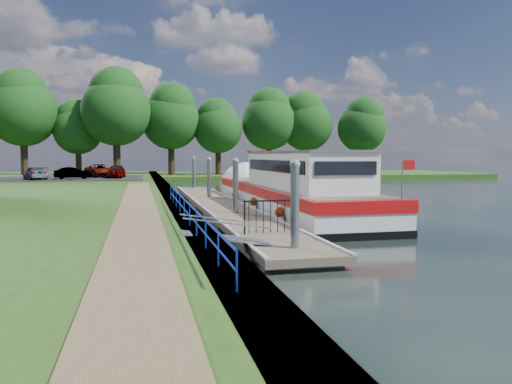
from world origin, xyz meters
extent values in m
plane|color=black|center=(0.00, 0.00, 0.00)|extent=(160.00, 160.00, 0.00)
cube|color=#473D2D|center=(-2.55, 15.00, 0.39)|extent=(1.10, 90.00, 0.78)
cube|color=#214213|center=(12.00, 52.00, 0.30)|extent=(60.00, 18.00, 0.60)
cube|color=brown|center=(-4.40, 8.00, 0.80)|extent=(1.60, 40.00, 0.05)
cube|color=black|center=(-11.00, 38.00, 0.81)|extent=(14.00, 12.00, 0.06)
cube|color=#0C2DBF|center=(-2.75, 3.00, 1.48)|extent=(0.04, 18.00, 0.04)
cube|color=#0C2DBF|center=(-2.75, 3.00, 1.12)|extent=(0.03, 18.00, 0.03)
cylinder|color=#0C2DBF|center=(-2.75, -6.00, 1.14)|extent=(0.04, 0.04, 0.72)
cylinder|color=#0C2DBF|center=(-2.75, -4.00, 1.14)|extent=(0.04, 0.04, 0.72)
cylinder|color=#0C2DBF|center=(-2.75, -2.00, 1.14)|extent=(0.04, 0.04, 0.72)
cylinder|color=#0C2DBF|center=(-2.75, 0.00, 1.14)|extent=(0.04, 0.04, 0.72)
cylinder|color=#0C2DBF|center=(-2.75, 2.00, 1.14)|extent=(0.04, 0.04, 0.72)
cylinder|color=#0C2DBF|center=(-2.75, 4.00, 1.14)|extent=(0.04, 0.04, 0.72)
cylinder|color=#0C2DBF|center=(-2.75, 6.00, 1.14)|extent=(0.04, 0.04, 0.72)
cylinder|color=#0C2DBF|center=(-2.75, 8.00, 1.14)|extent=(0.04, 0.04, 0.72)
cylinder|color=#0C2DBF|center=(-2.75, 10.00, 1.14)|extent=(0.04, 0.04, 0.72)
cylinder|color=#0C2DBF|center=(-2.75, 12.00, 1.14)|extent=(0.04, 0.04, 0.72)
cube|color=brown|center=(0.00, 13.00, 0.28)|extent=(2.50, 30.00, 0.24)
cube|color=#9EA0A3|center=(0.00, 1.00, 0.05)|extent=(2.30, 5.00, 0.30)
cube|color=#9EA0A3|center=(0.00, 9.00, 0.05)|extent=(2.30, 5.00, 0.30)
cube|color=#9EA0A3|center=(0.00, 17.00, 0.05)|extent=(2.30, 5.00, 0.30)
cube|color=#9EA0A3|center=(0.00, 25.00, 0.05)|extent=(2.30, 5.00, 0.30)
cube|color=#9EA0A3|center=(1.19, 13.00, 0.43)|extent=(0.12, 30.00, 0.06)
cube|color=#9EA0A3|center=(-1.19, 13.00, 0.43)|extent=(0.12, 30.00, 0.06)
cylinder|color=gray|center=(0.00, -0.50, 1.10)|extent=(0.26, 0.26, 3.40)
sphere|color=gray|center=(0.00, -0.50, 2.80)|extent=(0.30, 0.30, 0.30)
cylinder|color=gray|center=(0.00, 8.50, 1.10)|extent=(0.26, 0.26, 3.40)
sphere|color=gray|center=(0.00, 8.50, 2.80)|extent=(0.30, 0.30, 0.30)
cylinder|color=gray|center=(0.00, 17.50, 1.10)|extent=(0.26, 0.26, 3.40)
sphere|color=gray|center=(0.00, 17.50, 2.80)|extent=(0.30, 0.30, 0.30)
cylinder|color=gray|center=(0.00, 26.50, 1.10)|extent=(0.26, 0.26, 3.40)
sphere|color=gray|center=(0.00, 26.50, 2.80)|extent=(0.30, 0.30, 0.30)
cube|color=#A5A8AD|center=(-1.85, 0.50, 0.60)|extent=(2.58, 1.00, 0.43)
cube|color=#A5A8AD|center=(-1.85, 0.02, 1.10)|extent=(2.58, 0.04, 0.41)
cube|color=#A5A8AD|center=(-1.85, 0.98, 1.10)|extent=(2.58, 0.04, 0.41)
cube|color=black|center=(-0.90, 2.20, 0.98)|extent=(0.05, 0.05, 1.15)
cube|color=black|center=(0.90, 2.20, 0.98)|extent=(0.05, 0.05, 1.15)
cube|color=black|center=(0.00, 2.20, 1.52)|extent=(1.85, 0.05, 0.05)
cube|color=black|center=(-0.75, 2.20, 0.98)|extent=(0.02, 0.02, 1.10)
cube|color=black|center=(-0.50, 2.20, 0.98)|extent=(0.02, 0.02, 1.10)
cube|color=black|center=(-0.25, 2.20, 0.98)|extent=(0.02, 0.02, 1.10)
cube|color=black|center=(0.00, 2.20, 0.98)|extent=(0.02, 0.02, 1.10)
cube|color=black|center=(0.25, 2.20, 0.98)|extent=(0.02, 0.02, 1.10)
cube|color=black|center=(0.50, 2.20, 0.98)|extent=(0.02, 0.02, 1.10)
cube|color=black|center=(0.75, 2.20, 0.98)|extent=(0.02, 0.02, 1.10)
cube|color=black|center=(3.60, 12.26, 0.02)|extent=(4.00, 20.00, 0.55)
cube|color=silver|center=(3.60, 12.26, 0.62)|extent=(3.96, 19.90, 0.65)
cube|color=#A90B0C|center=(3.60, 12.26, 1.18)|extent=(4.04, 20.00, 0.48)
cube|color=brown|center=(3.60, 12.26, 1.42)|extent=(3.68, 19.20, 0.04)
cone|color=silver|center=(3.60, 22.66, 0.55)|extent=(4.00, 1.50, 4.00)
cube|color=silver|center=(3.60, 9.76, 2.30)|extent=(3.00, 11.00, 1.75)
cube|color=gray|center=(3.60, 9.76, 3.22)|extent=(3.10, 11.20, 0.10)
cube|color=black|center=(2.08, 9.76, 2.55)|extent=(0.04, 10.00, 0.55)
cube|color=black|center=(5.12, 9.76, 2.55)|extent=(0.04, 10.00, 0.55)
cube|color=black|center=(3.60, 15.31, 2.55)|extent=(2.60, 0.04, 0.55)
cube|color=black|center=(3.60, 4.21, 2.55)|extent=(2.60, 0.04, 0.55)
cube|color=#A90B0C|center=(3.60, 14.96, 3.30)|extent=(3.20, 1.60, 0.06)
cylinder|color=gray|center=(5.10, 2.56, 2.15)|extent=(0.05, 0.05, 1.50)
cube|color=#A90B0C|center=(5.35, 2.56, 2.70)|extent=(0.50, 0.02, 0.35)
sphere|color=#C73D0B|center=(1.48, 6.26, 0.65)|extent=(0.44, 0.44, 0.44)
sphere|color=#C73D0B|center=(1.48, 11.26, 0.65)|extent=(0.44, 0.44, 0.44)
sphere|color=#C73D0B|center=(1.48, 16.26, 0.65)|extent=(0.44, 0.44, 0.44)
imported|color=#594C47|center=(2.40, 5.11, 2.30)|extent=(0.49, 0.68, 1.72)
cylinder|color=#332316|center=(-17.49, 49.36, 2.70)|extent=(0.83, 0.83, 4.21)
sphere|color=#113912|center=(-17.49, 49.36, 8.08)|extent=(7.95, 7.95, 7.95)
sphere|color=#113912|center=(-17.71, 49.47, 10.07)|extent=(6.31, 6.31, 6.31)
cylinder|color=#332316|center=(-11.50, 49.87, 2.15)|extent=(0.70, 0.70, 3.10)
sphere|color=#113912|center=(-11.50, 49.87, 6.11)|extent=(5.85, 5.85, 5.85)
sphere|color=#113912|center=(-11.67, 50.04, 7.57)|extent=(4.65, 4.65, 4.65)
cylinder|color=#332316|center=(-6.89, 47.36, 2.75)|extent=(0.84, 0.84, 4.29)
sphere|color=#113912|center=(-6.89, 47.36, 8.23)|extent=(8.10, 8.10, 8.10)
sphere|color=#113912|center=(-6.84, 47.51, 10.25)|extent=(6.44, 6.44, 6.44)
cylinder|color=#332316|center=(-0.41, 49.36, 2.52)|extent=(0.79, 0.79, 3.83)
sphere|color=#113912|center=(-0.41, 49.36, 7.42)|extent=(7.24, 7.24, 7.24)
sphere|color=#113912|center=(-0.22, 49.13, 9.23)|extent=(5.75, 5.75, 5.75)
cylinder|color=#332316|center=(5.49, 49.09, 2.23)|extent=(0.72, 0.72, 3.26)
sphere|color=#113912|center=(5.49, 49.09, 6.40)|extent=(6.16, 6.16, 6.16)
sphere|color=#113912|center=(5.30, 49.34, 7.93)|extent=(4.89, 4.89, 4.89)
cylinder|color=#332316|center=(12.25, 49.38, 2.49)|extent=(0.78, 0.78, 3.77)
sphere|color=#113912|center=(12.25, 49.38, 7.31)|extent=(7.13, 7.13, 7.13)
sphere|color=#113912|center=(12.38, 49.62, 9.09)|extent=(5.66, 5.66, 5.66)
cylinder|color=#332316|center=(17.42, 49.40, 2.42)|extent=(0.77, 0.77, 3.65)
sphere|color=#113912|center=(17.42, 49.40, 7.09)|extent=(6.89, 6.89, 6.89)
sphere|color=#113912|center=(17.07, 49.41, 8.81)|extent=(5.47, 5.47, 5.47)
cylinder|color=#332316|center=(24.52, 47.52, 2.30)|extent=(0.74, 0.74, 3.41)
sphere|color=#113912|center=(24.52, 47.52, 6.66)|extent=(6.43, 6.43, 6.43)
sphere|color=#113912|center=(24.75, 47.30, 8.26)|extent=(5.11, 5.11, 5.11)
imported|color=#999999|center=(-6.57, 37.30, 1.49)|extent=(1.87, 3.97, 1.31)
imported|color=#999999|center=(-10.45, 35.67, 1.39)|extent=(3.53, 1.78, 1.11)
imported|color=#999999|center=(-13.71, 35.58, 1.42)|extent=(3.00, 4.39, 1.18)
imported|color=#999999|center=(-8.26, 39.78, 1.49)|extent=(3.78, 5.18, 1.31)
camera|label=1|loc=(-4.30, -14.03, 3.05)|focal=35.00mm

